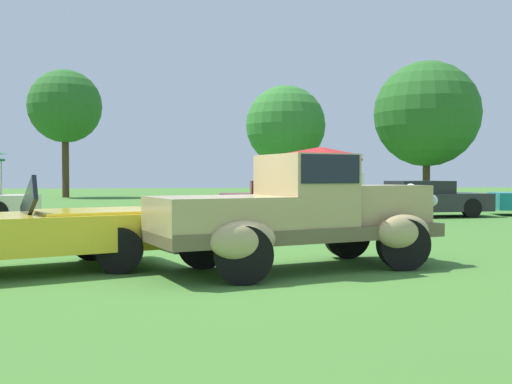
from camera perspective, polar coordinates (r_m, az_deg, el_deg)
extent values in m
plane|color=#42752D|center=(8.60, 1.52, -7.70)|extent=(120.00, 120.00, 0.00)
cube|color=brown|center=(8.75, 4.08, -3.85)|extent=(4.56, 2.76, 0.20)
cube|color=tan|center=(9.44, 10.89, -1.17)|extent=(1.87, 1.55, 0.60)
ellipsoid|color=silver|center=(9.96, 14.68, -1.16)|extent=(0.32, 0.54, 0.68)
cube|color=tan|center=(8.78, 4.75, 0.22)|extent=(1.42, 1.63, 1.04)
cube|color=black|center=(8.77, 4.75, 2.18)|extent=(1.34, 1.64, 0.40)
cube|color=tan|center=(8.19, -3.35, -2.11)|extent=(2.24, 1.94, 0.48)
ellipsoid|color=tan|center=(10.09, 8.74, -3.14)|extent=(0.99, 0.64, 0.52)
ellipsoid|color=tan|center=(8.95, 14.03, -3.77)|extent=(0.99, 0.64, 0.52)
ellipsoid|color=tan|center=(8.88, -5.15, -3.77)|extent=(0.99, 0.64, 0.52)
ellipsoid|color=tan|center=(7.55, -1.23, -4.70)|extent=(0.99, 0.64, 0.52)
sphere|color=silver|center=(10.32, 13.29, -0.62)|extent=(0.18, 0.18, 0.18)
sphere|color=silver|center=(9.66, 16.60, -0.79)|extent=(0.18, 0.18, 0.18)
cylinder|color=black|center=(10.11, 8.73, -4.16)|extent=(0.76, 0.24, 0.76)
cylinder|color=black|center=(8.97, 14.02, -4.92)|extent=(0.76, 0.24, 0.76)
cylinder|color=black|center=(8.90, -5.15, -4.93)|extent=(0.76, 0.24, 0.76)
cylinder|color=black|center=(7.57, -1.23, -6.06)|extent=(0.76, 0.24, 0.76)
cube|color=yellow|center=(9.09, -22.75, -3.70)|extent=(4.62, 3.23, 0.52)
cube|color=yellow|center=(9.31, -15.07, -2.28)|extent=(2.15, 2.00, 0.20)
cube|color=black|center=(9.10, -21.07, -1.03)|extent=(0.53, 1.17, 0.82)
cube|color=silver|center=(9.65, -9.38, -5.03)|extent=(0.72, 1.56, 0.12)
cylinder|color=black|center=(10.12, -15.54, -4.48)|extent=(0.66, 0.20, 0.66)
cylinder|color=black|center=(8.64, -13.00, -5.49)|extent=(0.66, 0.20, 0.66)
cube|color=maroon|center=(19.90, 2.73, -1.00)|extent=(4.46, 2.01, 0.60)
cube|color=maroon|center=(19.87, 2.23, 0.44)|extent=(2.02, 1.59, 0.44)
cylinder|color=black|center=(19.32, 6.81, -1.62)|extent=(0.64, 0.22, 0.64)
cylinder|color=black|center=(19.06, -0.95, -1.65)|extent=(0.64, 0.22, 0.64)
cube|color=#28282D|center=(20.80, 15.88, -0.94)|extent=(4.52, 2.18, 0.60)
cube|color=black|center=(20.69, 15.47, 0.43)|extent=(2.07, 1.66, 0.44)
cylinder|color=black|center=(20.84, 20.05, -1.47)|extent=(0.64, 0.22, 0.64)
cylinder|color=black|center=(19.50, 13.69, -1.62)|extent=(0.64, 0.22, 0.64)
cylinder|color=#383838|center=(15.46, 9.80, -2.01)|extent=(0.16, 0.16, 0.86)
cylinder|color=#383838|center=(15.65, 9.62, -1.96)|extent=(0.16, 0.16, 0.86)
cube|color=silver|center=(15.53, 9.72, 0.70)|extent=(0.26, 0.41, 0.60)
sphere|color=#936B4C|center=(15.52, 9.73, 2.25)|extent=(0.22, 0.22, 0.22)
cylinder|color=#B7B7BC|center=(28.93, -23.33, 0.71)|extent=(0.05, 0.05, 2.05)
cylinder|color=#B7B7BC|center=(28.76, 8.22, 0.82)|extent=(0.05, 0.05, 2.05)
cylinder|color=#B7B7BC|center=(26.15, 9.82, 0.74)|extent=(0.05, 0.05, 2.05)
cylinder|color=#B7B7BC|center=(28.15, 2.88, 0.82)|extent=(0.05, 0.05, 2.05)
cylinder|color=#B7B7BC|center=(25.48, 3.96, 0.74)|extent=(0.05, 0.05, 2.05)
cube|color=red|center=(27.11, 6.23, 3.05)|extent=(3.02, 3.02, 0.10)
pyramid|color=red|center=(27.12, 6.23, 3.94)|extent=(2.96, 2.96, 0.38)
cylinder|color=#47331E|center=(40.14, -17.89, 2.78)|extent=(0.44, 0.44, 4.60)
sphere|color=#286623|center=(40.38, -17.93, 7.88)|extent=(4.69, 4.69, 4.69)
cylinder|color=brown|center=(38.23, 2.85, 1.90)|extent=(0.44, 0.44, 3.24)
sphere|color=#337A2D|center=(38.37, 2.86, 6.43)|extent=(5.14, 5.14, 5.14)
cylinder|color=#47331E|center=(37.53, 16.10, 1.98)|extent=(0.44, 0.44, 3.41)
sphere|color=#286623|center=(37.72, 16.14, 7.25)|extent=(6.39, 6.39, 6.39)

